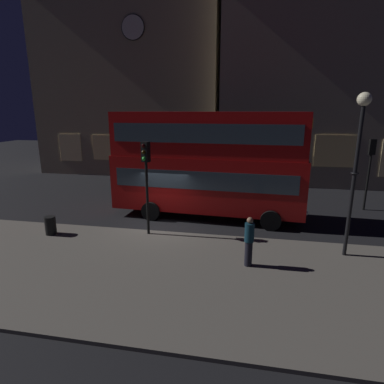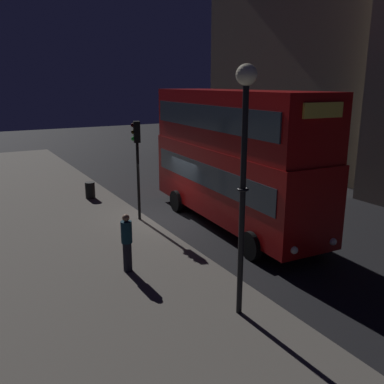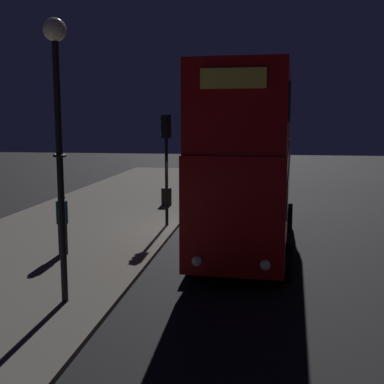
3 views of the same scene
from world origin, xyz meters
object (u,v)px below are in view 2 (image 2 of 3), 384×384
(double_decker_bus, at_px, (232,152))
(litter_bin, at_px, (90,190))
(street_lamp, at_px, (244,145))
(pedestrian, at_px, (127,242))
(traffic_light_near_kerb, at_px, (137,150))

(double_decker_bus, distance_m, litter_bin, 8.02)
(street_lamp, bearing_deg, pedestrian, -156.86)
(double_decker_bus, height_order, pedestrian, double_decker_bus)
(double_decker_bus, relative_size, traffic_light_near_kerb, 2.43)
(double_decker_bus, relative_size, pedestrian, 5.49)
(double_decker_bus, xyz_separation_m, pedestrian, (2.25, -5.39, -1.97))
(pedestrian, relative_size, litter_bin, 2.22)
(double_decker_bus, distance_m, pedestrian, 6.17)
(traffic_light_near_kerb, distance_m, litter_bin, 5.05)
(pedestrian, bearing_deg, litter_bin, -1.28)
(street_lamp, height_order, litter_bin, street_lamp)
(double_decker_bus, distance_m, street_lamp, 7.15)
(double_decker_bus, xyz_separation_m, street_lamp, (5.89, -3.84, 1.33))
(pedestrian, distance_m, litter_bin, 8.86)
(double_decker_bus, bearing_deg, pedestrian, -64.06)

